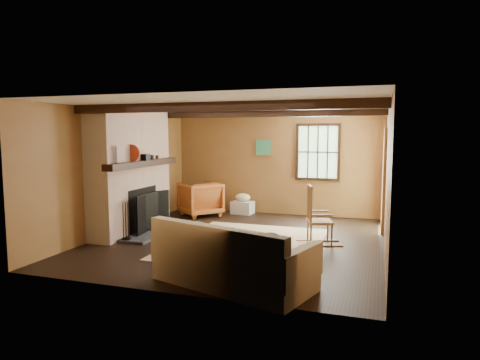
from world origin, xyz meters
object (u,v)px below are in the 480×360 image
at_px(rocking_chair, 318,219).
at_px(sofa, 231,263).
at_px(fireplace, 132,176).
at_px(laundry_basket, 243,207).
at_px(armchair, 200,199).

xyz_separation_m(rocking_chair, sofa, (-0.74, -2.43, -0.14)).
bearing_deg(fireplace, laundry_basket, 58.98).
height_order(fireplace, sofa, fireplace).
bearing_deg(armchair, fireplace, 23.62).
relative_size(fireplace, laundry_basket, 4.80).
height_order(fireplace, rocking_chair, fireplace).
xyz_separation_m(fireplace, laundry_basket, (1.48, 2.47, -0.95)).
height_order(laundry_basket, armchair, armchair).
relative_size(fireplace, sofa, 1.08).
bearing_deg(sofa, fireplace, 159.05).
distance_m(rocking_chair, sofa, 2.54).
bearing_deg(laundry_basket, armchair, -148.39).
height_order(fireplace, laundry_basket, fireplace).
height_order(rocking_chair, armchair, rocking_chair).
bearing_deg(fireplace, sofa, -38.57).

